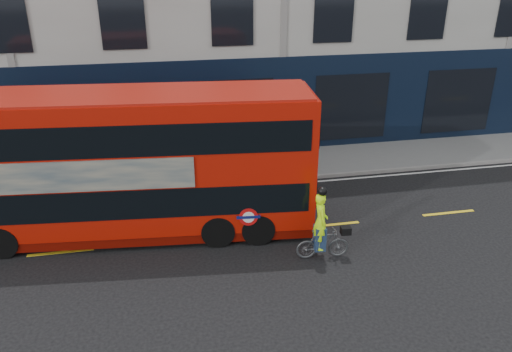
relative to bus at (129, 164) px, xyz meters
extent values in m
plane|color=black|center=(5.92, -2.32, -2.19)|extent=(120.00, 120.00, 0.00)
cube|color=slate|center=(5.92, 4.18, -2.13)|extent=(60.00, 3.00, 0.12)
cube|color=gray|center=(5.92, 2.68, -2.12)|extent=(60.00, 0.12, 0.13)
cube|color=black|center=(5.92, 5.66, -0.19)|extent=(50.00, 0.08, 4.00)
cube|color=silver|center=(5.92, 2.38, -2.18)|extent=(58.00, 0.10, 0.01)
cube|color=#BA1407|center=(-0.04, 0.01, 0.13)|extent=(10.71, 3.41, 3.78)
cube|color=#5D0A03|center=(-0.04, 0.01, -1.90)|extent=(10.70, 3.36, 0.29)
cube|color=black|center=(-0.04, 0.01, -0.70)|extent=(10.29, 3.41, 0.86)
cube|color=black|center=(-0.04, 0.01, 1.11)|extent=(10.29, 3.41, 0.86)
cube|color=#9A150B|center=(-0.04, 0.01, 2.04)|extent=(10.49, 3.30, 0.08)
cube|color=black|center=(5.22, -0.51, -0.70)|extent=(0.25, 2.15, 0.86)
cube|color=black|center=(5.22, -0.51, 1.11)|extent=(0.25, 2.15, 0.86)
cube|color=tan|center=(-1.11, -1.12, 0.20)|extent=(5.72, 0.60, 0.86)
cylinder|color=red|center=(3.17, -1.54, -1.23)|extent=(0.54, 0.07, 0.54)
cylinder|color=white|center=(3.17, -1.55, -1.23)|extent=(0.34, 0.05, 0.34)
cube|color=#0C1459|center=(3.17, -1.55, -1.23)|extent=(0.67, 0.09, 0.09)
cylinder|color=black|center=(3.58, -0.35, -1.71)|extent=(1.19, 2.52, 0.96)
cylinder|color=black|center=(2.44, -0.24, -1.71)|extent=(1.19, 2.52, 0.96)
cylinder|color=black|center=(-3.47, 0.34, -1.71)|extent=(1.19, 2.52, 0.96)
imported|color=#4C5052|center=(5.06, -2.50, -1.75)|extent=(1.50, 0.53, 0.88)
imported|color=#BDFF10|center=(4.96, -2.49, -1.04)|extent=(0.43, 0.62, 1.61)
cube|color=black|center=(5.68, -2.55, -1.37)|extent=(0.29, 0.24, 0.22)
cube|color=navy|center=(4.96, -2.49, -1.55)|extent=(0.32, 0.39, 0.69)
sphere|color=black|center=(4.96, -2.49, -0.15)|extent=(0.25, 0.25, 0.25)
camera|label=1|loc=(0.96, -13.63, 5.46)|focal=35.00mm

